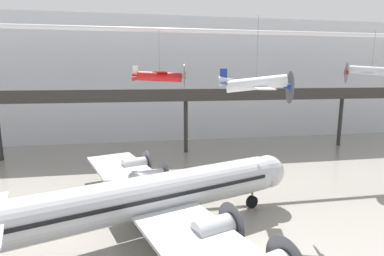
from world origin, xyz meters
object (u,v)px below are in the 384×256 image
suspended_plane_white_twin (256,84)px  suspended_plane_red_highwing (160,76)px  suspended_plane_silver_racer (372,71)px  airliner_silver_main (147,197)px

suspended_plane_white_twin → suspended_plane_red_highwing: size_ratio=1.03×
suspended_plane_silver_racer → airliner_silver_main: bearing=64.2°
airliner_silver_main → suspended_plane_red_highwing: bearing=61.9°
airliner_silver_main → suspended_plane_silver_racer: (28.48, 9.81, 10.56)m
suspended_plane_white_twin → suspended_plane_silver_racer: size_ratio=1.33×
airliner_silver_main → suspended_plane_white_twin: bearing=-2.7°
suspended_plane_white_twin → suspended_plane_silver_racer: (17.94, 6.72, 1.31)m
suspended_plane_red_highwing → suspended_plane_silver_racer: bearing=1.9°
suspended_plane_white_twin → suspended_plane_red_highwing: bearing=142.1°
airliner_silver_main → suspended_plane_white_twin: (10.54, 3.09, 9.24)m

